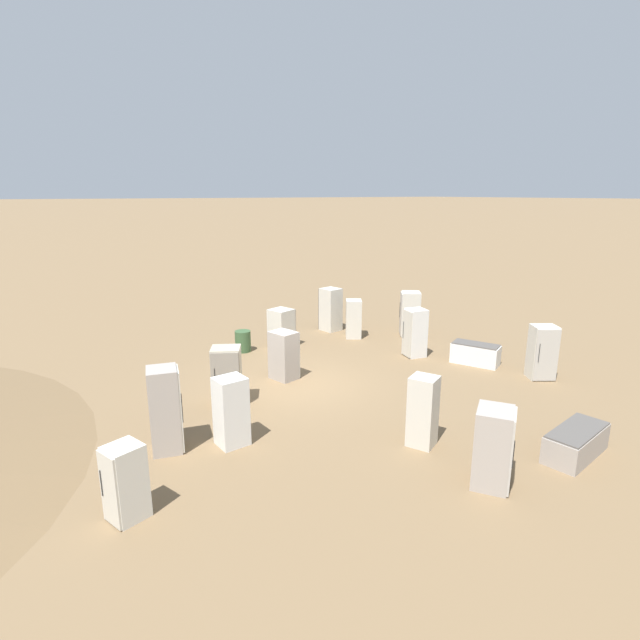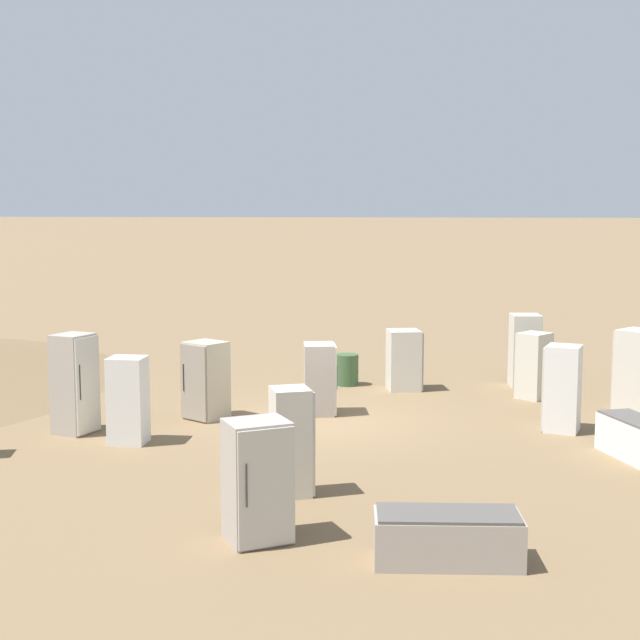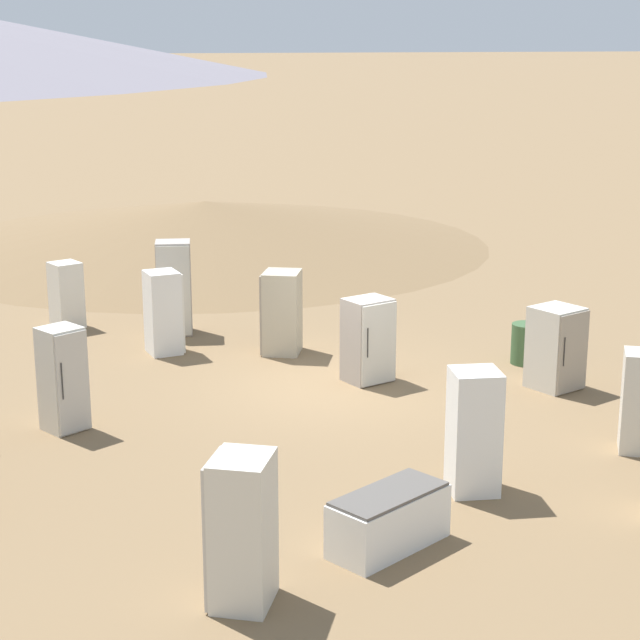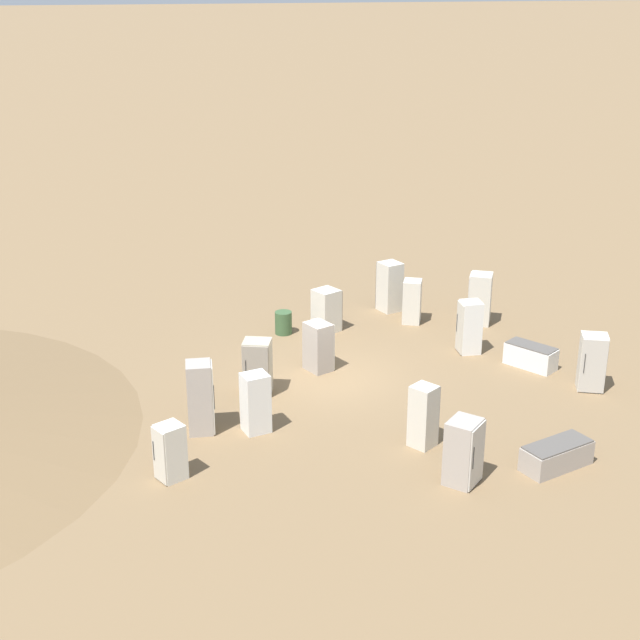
% 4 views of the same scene
% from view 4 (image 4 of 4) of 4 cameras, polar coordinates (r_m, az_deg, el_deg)
% --- Properties ---
extents(ground_plane, '(1000.00, 1000.00, 0.00)m').
position_cam_4_polar(ground_plane, '(26.65, 0.63, -3.67)').
color(ground_plane, brown).
extents(discarded_fridge_0, '(0.83, 0.82, 1.94)m').
position_cam_4_polar(discarded_fridge_0, '(23.34, -7.66, -4.94)').
color(discarded_fridge_0, '#A89E93').
rests_on(discarded_fridge_0, ground_plane).
extents(discarded_fridge_1, '(0.91, 0.87, 1.52)m').
position_cam_4_polar(discarded_fridge_1, '(30.82, 5.91, 1.20)').
color(discarded_fridge_1, beige).
rests_on(discarded_fridge_1, ground_plane).
extents(discarded_fridge_2, '(1.03, 1.04, 1.61)m').
position_cam_4_polar(discarded_fridge_2, '(21.21, 9.18, -8.34)').
color(discarded_fridge_2, '#A89E93').
rests_on(discarded_fridge_2, ground_plane).
extents(discarded_fridge_3, '(1.68, 1.26, 0.71)m').
position_cam_4_polar(discarded_fridge_3, '(27.96, 13.34, -2.26)').
color(discarded_fridge_3, white).
rests_on(discarded_fridge_3, ground_plane).
extents(discarded_fridge_4, '(0.91, 0.83, 1.51)m').
position_cam_4_polar(discarded_fridge_4, '(26.86, -0.09, -1.71)').
color(discarded_fridge_4, '#A89E93').
rests_on(discarded_fridge_4, ground_plane).
extents(discarded_fridge_5, '(0.72, 0.77, 1.40)m').
position_cam_4_polar(discarded_fridge_5, '(21.44, -9.58, -8.34)').
color(discarded_fridge_5, silver).
rests_on(discarded_fridge_5, ground_plane).
extents(discarded_fridge_6, '(1.06, 1.06, 1.78)m').
position_cam_4_polar(discarded_fridge_6, '(31.01, 10.19, 1.35)').
color(discarded_fridge_6, beige).
rests_on(discarded_fridge_6, ground_plane).
extents(discarded_fridge_7, '(0.75, 0.79, 1.70)m').
position_cam_4_polar(discarded_fridge_7, '(28.50, 9.54, -0.45)').
color(discarded_fridge_7, white).
rests_on(discarded_fridge_7, ground_plane).
extents(discarded_fridge_8, '(0.77, 0.79, 1.65)m').
position_cam_4_polar(discarded_fridge_8, '(22.67, 6.65, -6.12)').
color(discarded_fridge_8, beige).
rests_on(discarded_fridge_8, ground_plane).
extents(discarded_fridge_9, '(0.70, 0.71, 1.62)m').
position_cam_4_polar(discarded_fridge_9, '(23.30, -4.16, -5.30)').
color(discarded_fridge_9, white).
rests_on(discarded_fridge_9, ground_plane).
extents(discarded_fridge_10, '(0.92, 0.95, 1.69)m').
position_cam_4_polar(discarded_fridge_10, '(26.71, 17.03, -2.61)').
color(discarded_fridge_10, beige).
rests_on(discarded_fridge_10, ground_plane).
extents(discarded_fridge_11, '(0.98, 1.00, 1.61)m').
position_cam_4_polar(discarded_fridge_11, '(25.37, -4.03, -3.04)').
color(discarded_fridge_11, '#B2A88E').
rests_on(discarded_fridge_11, ground_plane).
extents(discarded_fridge_12, '(0.95, 0.97, 1.45)m').
position_cam_4_polar(discarded_fridge_12, '(29.92, 0.43, 0.63)').
color(discarded_fridge_12, beige).
rests_on(discarded_fridge_12, ground_plane).
extents(discarded_fridge_13, '(1.04, 1.90, 0.64)m').
position_cam_4_polar(discarded_fridge_13, '(22.54, 14.90, -8.36)').
color(discarded_fridge_13, '#A89E93').
rests_on(discarded_fridge_13, ground_plane).
extents(discarded_fridge_14, '(0.88, 0.80, 1.78)m').
position_cam_4_polar(discarded_fridge_14, '(31.86, 4.47, 2.15)').
color(discarded_fridge_14, beige).
rests_on(discarded_fridge_14, ground_plane).
extents(rusty_barrel, '(0.57, 0.57, 0.77)m').
position_cam_4_polar(rusty_barrel, '(29.79, -2.36, -0.17)').
color(rusty_barrel, '#385633').
rests_on(rusty_barrel, ground_plane).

